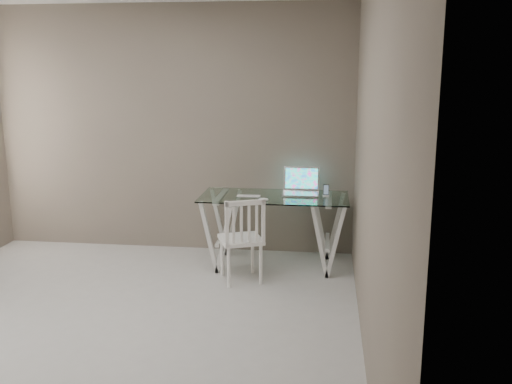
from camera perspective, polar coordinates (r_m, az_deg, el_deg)
room at (r=4.29m, az=-17.29°, el=7.63°), size 4.50×4.52×2.71m
desk at (r=5.89m, az=1.82°, el=-3.85°), size 1.50×0.70×0.75m
chair at (r=5.41m, az=-1.35°, el=-4.45°), size 0.50×0.50×0.84m
laptop at (r=5.94m, az=4.52°, el=0.48°), size 0.37×0.33×0.26m
keyboard at (r=5.78m, az=-0.74°, el=-0.41°), size 0.25×0.11×0.01m
mouse at (r=5.58m, az=0.75°, el=-0.76°), size 0.10×0.06×0.03m
phone_dock at (r=5.82m, az=7.01°, el=-0.12°), size 0.07×0.07×0.12m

